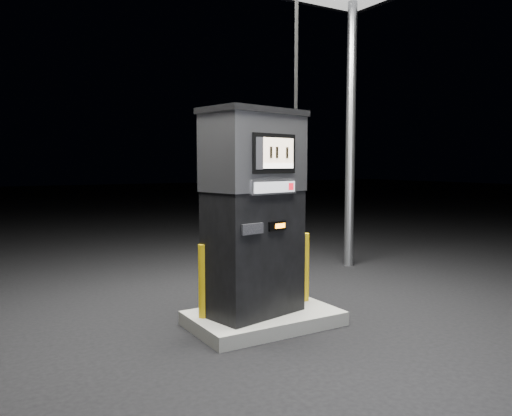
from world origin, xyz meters
TOP-DOWN VIEW (x-y plane):
  - ground at (0.00, 0.00)m, footprint 80.00×80.00m
  - pump_island at (0.00, 0.00)m, footprint 1.60×1.00m
  - fuel_dispenser at (-0.11, 0.01)m, footprint 1.27×0.86m
  - bollard_left at (-0.65, 0.15)m, footprint 0.13×0.13m
  - bollard_right at (0.66, 0.13)m, footprint 0.11×0.11m

SIDE VIEW (x-z plane):
  - ground at x=0.00m, z-range 0.00..0.00m
  - pump_island at x=0.00m, z-range 0.00..0.15m
  - bollard_left at x=-0.65m, z-range 0.15..0.93m
  - bollard_right at x=0.66m, z-range 0.15..0.96m
  - fuel_dispenser at x=-0.11m, z-range -1.00..3.56m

